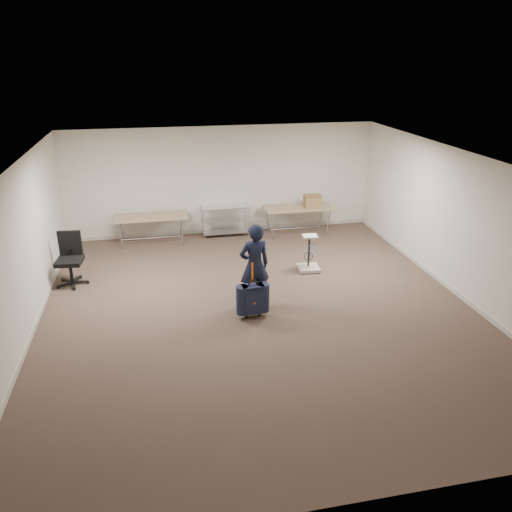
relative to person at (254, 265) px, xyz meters
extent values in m
plane|color=#403026|center=(0.03, -0.21, -0.81)|extent=(9.00, 9.00, 0.00)
plane|color=white|center=(0.03, 4.29, 0.59)|extent=(8.00, 0.00, 8.00)
plane|color=white|center=(0.03, -4.71, 0.59)|extent=(8.00, 0.00, 8.00)
plane|color=white|center=(-3.97, -0.21, 0.59)|extent=(0.00, 9.00, 9.00)
plane|color=white|center=(4.03, -0.21, 0.59)|extent=(0.00, 9.00, 9.00)
plane|color=white|center=(0.03, -0.21, 1.99)|extent=(8.00, 8.00, 0.00)
cube|color=beige|center=(0.03, 4.28, -0.76)|extent=(8.00, 0.02, 0.10)
cube|color=beige|center=(-3.96, -0.21, -0.76)|extent=(0.02, 9.00, 0.10)
cube|color=beige|center=(4.02, -0.21, -0.76)|extent=(0.02, 9.00, 0.10)
cube|color=#9B855F|center=(-1.87, 3.74, -0.10)|extent=(1.80, 0.75, 0.03)
cylinder|color=#94979C|center=(-1.87, 3.74, -0.66)|extent=(1.50, 0.02, 0.02)
cylinder|color=#94979C|center=(-2.62, 3.44, -0.46)|extent=(0.13, 0.04, 0.69)
cylinder|color=#94979C|center=(-1.12, 3.44, -0.46)|extent=(0.13, 0.04, 0.69)
cylinder|color=#94979C|center=(-2.62, 4.04, -0.46)|extent=(0.13, 0.04, 0.69)
cylinder|color=#94979C|center=(-1.12, 4.04, -0.46)|extent=(0.13, 0.04, 0.69)
cube|color=#9B855F|center=(1.93, 3.74, -0.10)|extent=(1.80, 0.75, 0.03)
cylinder|color=#94979C|center=(1.93, 3.74, -0.66)|extent=(1.50, 0.02, 0.02)
cylinder|color=#94979C|center=(1.18, 3.44, -0.46)|extent=(0.13, 0.04, 0.69)
cylinder|color=#94979C|center=(2.68, 3.44, -0.46)|extent=(0.13, 0.04, 0.69)
cylinder|color=#94979C|center=(1.18, 4.04, -0.46)|extent=(0.13, 0.04, 0.69)
cylinder|color=#94979C|center=(2.68, 4.04, -0.46)|extent=(0.13, 0.04, 0.69)
cylinder|color=silver|center=(-0.57, 3.76, -0.41)|extent=(0.02, 0.02, 0.80)
cylinder|color=silver|center=(0.63, 3.76, -0.41)|extent=(0.02, 0.02, 0.80)
cylinder|color=silver|center=(-0.57, 4.21, -0.41)|extent=(0.02, 0.02, 0.80)
cylinder|color=silver|center=(0.63, 4.21, -0.41)|extent=(0.02, 0.02, 0.80)
cube|color=silver|center=(0.03, 3.99, -0.71)|extent=(1.20, 0.45, 0.02)
cube|color=silver|center=(0.03, 3.99, -0.36)|extent=(1.20, 0.45, 0.02)
cube|color=silver|center=(0.03, 3.99, -0.03)|extent=(1.20, 0.45, 0.01)
imported|color=black|center=(0.00, 0.00, 0.00)|extent=(0.64, 0.48, 1.62)
cube|color=black|center=(-0.13, -0.49, -0.44)|extent=(0.41, 0.25, 0.54)
cube|color=black|center=(-0.13, -0.47, -0.72)|extent=(0.36, 0.18, 0.03)
cylinder|color=black|center=(-0.26, -0.50, -0.77)|extent=(0.03, 0.07, 0.07)
cylinder|color=black|center=(-0.01, -0.49, -0.77)|extent=(0.03, 0.07, 0.07)
torus|color=black|center=(-0.13, -0.49, -0.13)|extent=(0.17, 0.04, 0.17)
cube|color=orange|center=(-0.13, -0.47, 0.06)|extent=(0.04, 0.01, 0.42)
cylinder|color=black|center=(-3.55, 1.64, -0.76)|extent=(0.67, 0.67, 0.10)
cylinder|color=black|center=(-3.55, 1.64, -0.53)|extent=(0.07, 0.07, 0.44)
cube|color=black|center=(-3.55, 1.64, -0.29)|extent=(0.56, 0.56, 0.09)
cube|color=black|center=(-3.53, 1.88, 0.02)|extent=(0.47, 0.11, 0.53)
cube|color=beige|center=(1.50, 1.33, -0.76)|extent=(0.48, 0.48, 0.07)
cylinder|color=black|center=(1.32, 1.15, -0.79)|extent=(0.05, 0.05, 0.04)
cylinder|color=black|center=(1.50, 1.37, -0.36)|extent=(0.04, 0.04, 0.71)
cube|color=beige|center=(1.50, 1.33, -0.01)|extent=(0.33, 0.29, 0.04)
torus|color=blue|center=(1.55, 1.26, -0.27)|extent=(0.24, 0.11, 0.22)
cube|color=olive|center=(2.29, 3.65, 0.08)|extent=(0.44, 0.34, 0.32)
camera|label=1|loc=(-1.71, -8.38, 3.70)|focal=35.00mm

